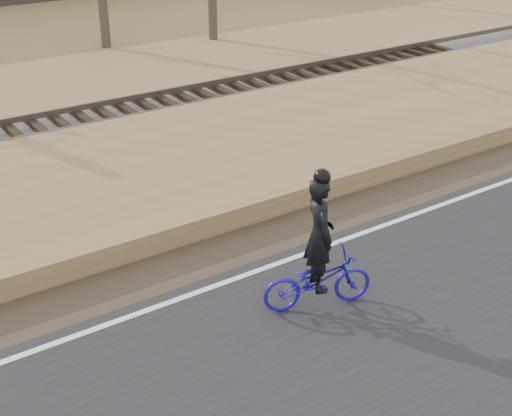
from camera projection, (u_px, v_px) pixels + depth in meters
ground at (75, 349)px, 10.41m from camera, size 120.00×120.00×0.00m
edge_line at (69, 338)px, 10.53m from camera, size 120.00×0.12×0.01m
shoulder at (46, 309)px, 11.29m from camera, size 120.00×1.60×0.04m
cyclist at (318, 263)px, 10.99m from camera, size 1.87×1.16×2.35m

